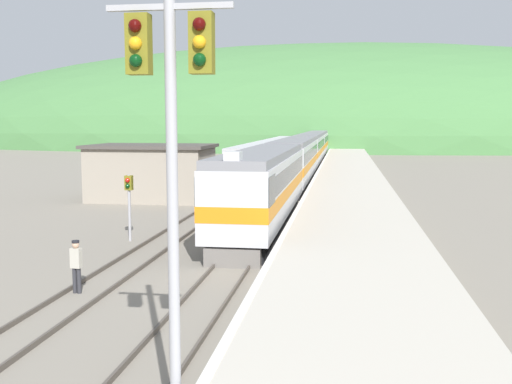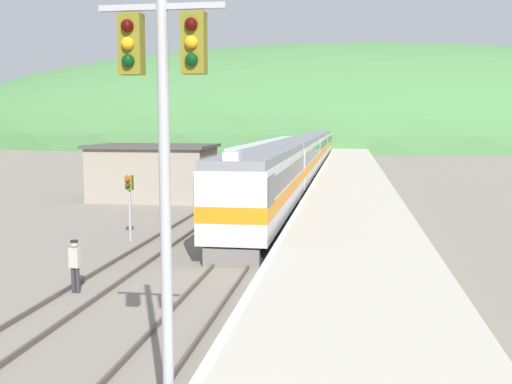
# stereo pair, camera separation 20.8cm
# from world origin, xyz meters

# --- Properties ---
(track_main) EXTENTS (1.52, 180.00, 0.16)m
(track_main) POSITION_xyz_m (0.00, 70.00, 0.08)
(track_main) COLOR #4C443D
(track_main) RESTS_ON ground
(track_siding) EXTENTS (1.52, 180.00, 0.16)m
(track_siding) POSITION_xyz_m (-4.23, 70.00, 0.08)
(track_siding) COLOR #4C443D
(track_siding) RESTS_ON ground
(platform) EXTENTS (6.08, 140.00, 1.09)m
(platform) POSITION_xyz_m (4.81, 50.00, 0.54)
(platform) COLOR #BCB5A5
(platform) RESTS_ON ground
(distant_hills) EXTENTS (232.30, 104.54, 50.61)m
(distant_hills) POSITION_xyz_m (0.00, 152.44, 0.00)
(distant_hills) COLOR #477A42
(distant_hills) RESTS_ON ground
(station_shed) EXTENTS (9.02, 6.11, 4.14)m
(station_shed) POSITION_xyz_m (-9.84, 36.40, 2.09)
(station_shed) COLOR gray
(station_shed) RESTS_ON ground
(express_train_lead_car) EXTENTS (2.99, 19.29, 4.64)m
(express_train_lead_car) POSITION_xyz_m (0.00, 25.83, 2.34)
(express_train_lead_car) COLOR black
(express_train_lead_car) RESTS_ON ground
(carriage_second) EXTENTS (2.98, 22.10, 4.28)m
(carriage_second) POSITION_xyz_m (0.00, 47.64, 2.33)
(carriage_second) COLOR black
(carriage_second) RESTS_ON ground
(carriage_third) EXTENTS (2.98, 22.10, 4.28)m
(carriage_third) POSITION_xyz_m (0.00, 70.62, 2.33)
(carriage_third) COLOR black
(carriage_third) RESTS_ON ground
(carriage_fourth) EXTENTS (2.98, 22.10, 4.28)m
(carriage_fourth) POSITION_xyz_m (0.00, 93.59, 2.33)
(carriage_fourth) COLOR black
(carriage_fourth) RESTS_ON ground
(carriage_fifth) EXTENTS (2.98, 22.10, 4.28)m
(carriage_fifth) POSITION_xyz_m (0.00, 116.57, 2.33)
(carriage_fifth) COLOR black
(carriage_fifth) RESTS_ON ground
(siding_train) EXTENTS (2.90, 45.45, 3.60)m
(siding_train) POSITION_xyz_m (-4.23, 64.95, 1.86)
(siding_train) COLOR black
(siding_train) RESTS_ON ground
(signal_mast_main) EXTENTS (2.20, 0.42, 8.64)m
(signal_mast_main) POSITION_xyz_m (1.43, 3.47, 5.68)
(signal_mast_main) COLOR #9E9EA3
(signal_mast_main) RESTS_ON ground
(signal_post_siding) EXTENTS (0.36, 0.42, 3.28)m
(signal_post_siding) POSITION_xyz_m (-5.96, 21.15, 2.37)
(signal_post_siding) COLOR #9E9EA3
(signal_post_siding) RESTS_ON ground
(track_worker) EXTENTS (0.39, 0.27, 1.83)m
(track_worker) POSITION_xyz_m (-4.57, 12.25, 1.05)
(track_worker) COLOR #2D2D33
(track_worker) RESTS_ON ground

